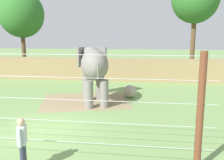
{
  "coord_description": "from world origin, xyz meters",
  "views": [
    {
      "loc": [
        4.34,
        -9.52,
        4.05
      ],
      "look_at": [
        2.42,
        4.75,
        1.4
      ],
      "focal_mm": 39.62,
      "sensor_mm": 36.0,
      "label": 1
    }
  ],
  "objects": [
    {
      "name": "enrichment_ball",
      "position": [
        3.39,
        6.16,
        0.41
      ],
      "size": [
        0.82,
        0.82,
        0.82
      ],
      "primitive_type": "sphere",
      "color": "tan",
      "rests_on": "ground"
    },
    {
      "name": "elephant",
      "position": [
        1.33,
        4.73,
        2.19
      ],
      "size": [
        2.54,
        4.29,
        3.3
      ],
      "color": "gray",
      "rests_on": "ground"
    },
    {
      "name": "zookeeper",
      "position": [
        0.81,
        -3.12,
        0.93
      ],
      "size": [
        0.31,
        0.57,
        1.67
      ],
      "color": "#33384C",
      "rests_on": "ground"
    },
    {
      "name": "tree_far_left",
      "position": [
        -8.8,
        15.98,
        6.16
      ],
      "size": [
        4.72,
        4.72,
        8.67
      ],
      "color": "brown",
      "rests_on": "ground"
    },
    {
      "name": "embankment_wall",
      "position": [
        0.0,
        12.5,
        0.95
      ],
      "size": [
        36.0,
        1.8,
        1.9
      ],
      "primitive_type": "cube",
      "color": "#997F56",
      "rests_on": "ground"
    },
    {
      "name": "cable_fence",
      "position": [
        0.0,
        -2.31,
        1.82
      ],
      "size": [
        12.94,
        0.21,
        3.6
      ],
      "color": "brown",
      "rests_on": "ground"
    },
    {
      "name": "ground_plane",
      "position": [
        0.0,
        0.0,
        0.0
      ],
      "size": [
        120.0,
        120.0,
        0.0
      ],
      "primitive_type": "plane",
      "color": "#759956"
    },
    {
      "name": "dirt_patch",
      "position": [
        0.71,
        4.96,
        0.0
      ],
      "size": [
        6.13,
        5.41,
        0.01
      ],
      "primitive_type": "cube",
      "rotation": [
        0.0,
        0.0,
        0.27
      ],
      "color": "#937F5B",
      "rests_on": "ground"
    }
  ]
}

